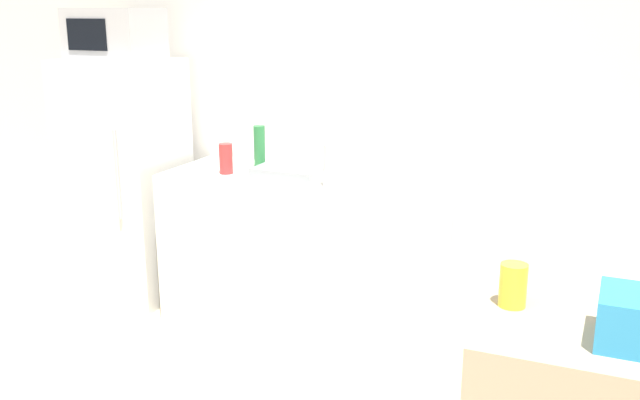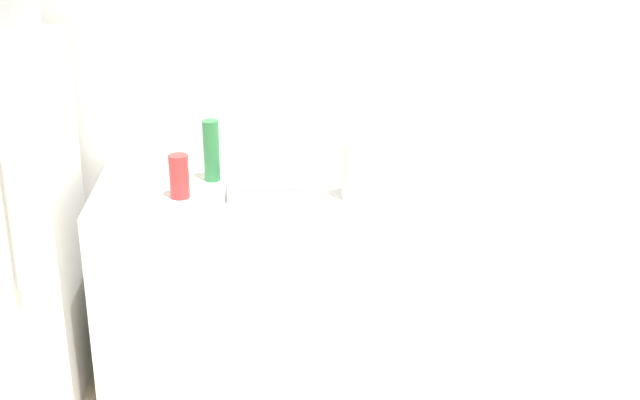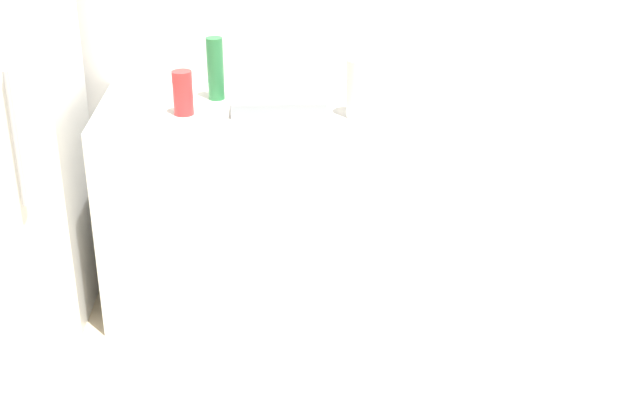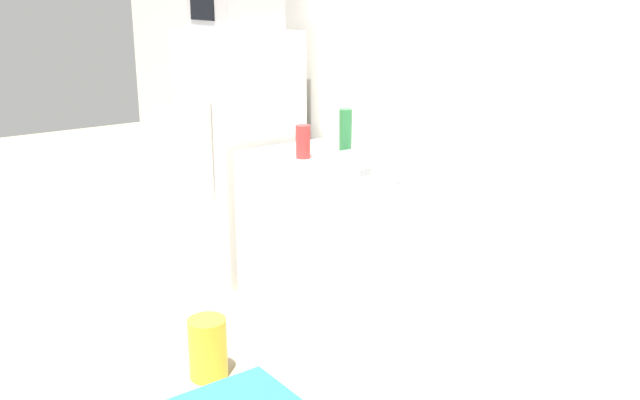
{
  "view_description": "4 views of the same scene",
  "coord_description": "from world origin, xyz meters",
  "px_view_note": "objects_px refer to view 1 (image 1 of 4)",
  "views": [
    {
      "loc": [
        1.32,
        -0.73,
        1.82
      ],
      "look_at": [
        0.05,
        2.21,
        0.95
      ],
      "focal_mm": 40.0,
      "sensor_mm": 36.0,
      "label": 1
    },
    {
      "loc": [
        -0.4,
        -0.57,
        2.17
      ],
      "look_at": [
        -0.27,
        1.97,
        1.18
      ],
      "focal_mm": 50.0,
      "sensor_mm": 36.0,
      "label": 2
    },
    {
      "loc": [
        -0.38,
        -0.62,
        2.04
      ],
      "look_at": [
        -0.28,
        1.87,
        0.91
      ],
      "focal_mm": 50.0,
      "sensor_mm": 36.0,
      "label": 3
    },
    {
      "loc": [
        2.24,
        0.61,
        1.76
      ],
      "look_at": [
        0.01,
        2.28,
        0.93
      ],
      "focal_mm": 40.0,
      "sensor_mm": 36.0,
      "label": 4
    }
  ],
  "objects_px": {
    "refrigerator": "(126,180)",
    "jar": "(513,285)",
    "bottle_short": "(226,159)",
    "paper_towel_roll": "(335,166)",
    "bottle_tall": "(259,147)",
    "microwave": "(115,34)"
  },
  "relations": [
    {
      "from": "refrigerator",
      "to": "jar",
      "type": "xyz_separation_m",
      "value": [
        2.65,
        -1.63,
        0.31
      ]
    },
    {
      "from": "jar",
      "to": "bottle_short",
      "type": "bearing_deg",
      "value": 140.01
    },
    {
      "from": "paper_towel_roll",
      "to": "refrigerator",
      "type": "bearing_deg",
      "value": 175.38
    },
    {
      "from": "bottle_tall",
      "to": "bottle_short",
      "type": "bearing_deg",
      "value": -121.22
    },
    {
      "from": "bottle_tall",
      "to": "paper_towel_roll",
      "type": "xyz_separation_m",
      "value": [
        0.58,
        -0.24,
        -0.01
      ]
    },
    {
      "from": "bottle_short",
      "to": "paper_towel_roll",
      "type": "height_order",
      "value": "paper_towel_roll"
    },
    {
      "from": "microwave",
      "to": "bottle_tall",
      "type": "distance_m",
      "value": 1.12
    },
    {
      "from": "refrigerator",
      "to": "bottle_short",
      "type": "relative_size",
      "value": 8.59
    },
    {
      "from": "bottle_tall",
      "to": "bottle_short",
      "type": "xyz_separation_m",
      "value": [
        -0.12,
        -0.19,
        -0.04
      ]
    },
    {
      "from": "paper_towel_roll",
      "to": "bottle_tall",
      "type": "bearing_deg",
      "value": 157.36
    },
    {
      "from": "microwave",
      "to": "bottle_short",
      "type": "bearing_deg",
      "value": -5.02
    },
    {
      "from": "microwave",
      "to": "bottle_short",
      "type": "xyz_separation_m",
      "value": [
        0.79,
        -0.07,
        -0.69
      ]
    },
    {
      "from": "bottle_tall",
      "to": "paper_towel_roll",
      "type": "distance_m",
      "value": 0.63
    },
    {
      "from": "bottle_tall",
      "to": "jar",
      "type": "relative_size",
      "value": 2.07
    },
    {
      "from": "microwave",
      "to": "jar",
      "type": "xyz_separation_m",
      "value": [
        2.65,
        -1.63,
        -0.6
      ]
    },
    {
      "from": "refrigerator",
      "to": "bottle_tall",
      "type": "relative_size",
      "value": 5.86
    },
    {
      "from": "refrigerator",
      "to": "paper_towel_roll",
      "type": "relative_size",
      "value": 6.56
    },
    {
      "from": "microwave",
      "to": "bottle_short",
      "type": "height_order",
      "value": "microwave"
    },
    {
      "from": "microwave",
      "to": "bottle_short",
      "type": "relative_size",
      "value": 2.9
    },
    {
      "from": "refrigerator",
      "to": "bottle_tall",
      "type": "xyz_separation_m",
      "value": [
        0.91,
        0.12,
        0.26
      ]
    },
    {
      "from": "refrigerator",
      "to": "paper_towel_roll",
      "type": "xyz_separation_m",
      "value": [
        1.49,
        -0.12,
        0.25
      ]
    },
    {
      "from": "bottle_short",
      "to": "jar",
      "type": "bearing_deg",
      "value": -39.99
    }
  ]
}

